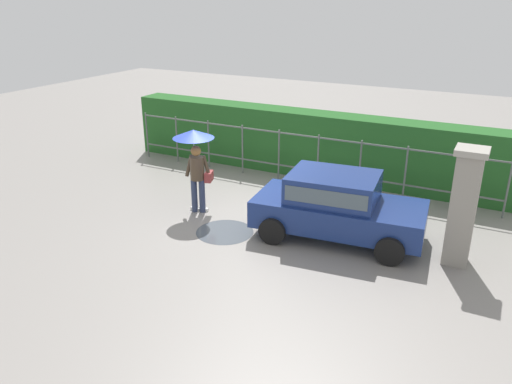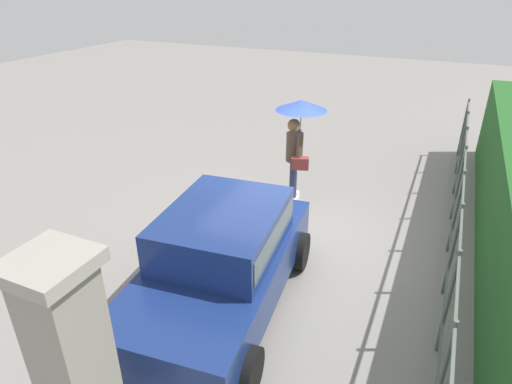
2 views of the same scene
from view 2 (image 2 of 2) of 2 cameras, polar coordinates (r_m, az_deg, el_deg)
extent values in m
plane|color=gray|center=(8.08, 4.24, -5.26)|extent=(40.00, 40.00, 0.00)
cube|color=navy|center=(6.12, -4.57, -10.35)|extent=(3.85, 2.01, 0.60)
cube|color=navy|center=(5.90, -4.22, -4.85)|extent=(2.04, 1.63, 0.60)
cube|color=#4C5B66|center=(5.89, -4.22, -4.69)|extent=(1.89, 1.63, 0.33)
cylinder|color=black|center=(5.22, -0.92, -22.48)|extent=(0.62, 0.24, 0.60)
cylinder|color=black|center=(5.83, -17.50, -17.57)|extent=(0.62, 0.24, 0.60)
cylinder|color=black|center=(7.05, 5.86, -7.67)|extent=(0.62, 0.24, 0.60)
cylinder|color=black|center=(7.51, -6.77, -5.38)|extent=(0.62, 0.24, 0.60)
cube|color=red|center=(7.39, 4.90, -1.99)|extent=(0.08, 0.21, 0.16)
cube|color=red|center=(7.68, -3.08, -0.76)|extent=(0.08, 0.21, 0.16)
cylinder|color=#2D3856|center=(9.18, 4.87, 1.87)|extent=(0.15, 0.15, 0.86)
cylinder|color=#2D3856|center=(9.00, 4.85, 1.34)|extent=(0.15, 0.15, 0.86)
cube|color=white|center=(9.35, 5.15, -0.32)|extent=(0.26, 0.10, 0.08)
cube|color=white|center=(9.17, 5.13, -0.88)|extent=(0.26, 0.10, 0.08)
cylinder|color=#473828|center=(8.82, 5.04, 5.86)|extent=(0.34, 0.34, 0.58)
sphere|color=#DBAD89|center=(8.68, 5.15, 8.52)|extent=(0.22, 0.22, 0.22)
sphere|color=olive|center=(8.67, 4.95, 8.65)|extent=(0.25, 0.25, 0.25)
cylinder|color=#473828|center=(9.01, 5.58, 6.50)|extent=(0.24, 0.16, 0.56)
cylinder|color=#473828|center=(8.60, 5.55, 5.50)|extent=(0.24, 0.16, 0.56)
cylinder|color=#B2B2B7|center=(8.78, 5.79, 8.12)|extent=(0.02, 0.02, 0.77)
cone|color=blue|center=(8.64, 5.94, 11.18)|extent=(1.01, 1.01, 0.20)
cube|color=maroon|center=(8.66, 5.74, 3.74)|extent=(0.26, 0.37, 0.24)
cube|color=gray|center=(4.30, -22.03, -21.93)|extent=(0.48, 0.48, 2.30)
cube|color=#9E998E|center=(3.54, -25.35, -8.51)|extent=(0.60, 0.60, 0.12)
cylinder|color=#59605B|center=(12.38, 25.34, 7.55)|extent=(0.05, 0.05, 1.50)
cylinder|color=#59605B|center=(11.23, 25.20, 5.80)|extent=(0.05, 0.05, 1.50)
cylinder|color=#59605B|center=(10.09, 25.02, 3.67)|extent=(0.05, 0.05, 1.50)
cylinder|color=#59605B|center=(8.97, 24.81, 0.99)|extent=(0.05, 0.05, 1.50)
cylinder|color=#59605B|center=(7.87, 24.53, -2.45)|extent=(0.05, 0.05, 1.50)
cylinder|color=#59605B|center=(6.81, 24.16, -6.97)|extent=(0.05, 0.05, 1.50)
cylinder|color=#59605B|center=(5.81, 23.65, -13.11)|extent=(0.05, 0.05, 1.50)
cylinder|color=#59605B|center=(4.90, 22.90, -21.66)|extent=(0.05, 0.05, 1.50)
cube|color=#59605B|center=(7.04, 25.36, 0.15)|extent=(10.88, 0.03, 0.04)
cube|color=#59605B|center=(7.48, 23.94, -6.52)|extent=(10.88, 0.03, 0.04)
cylinder|color=#4C545B|center=(8.57, -2.46, -3.20)|extent=(1.33, 1.33, 0.00)
camera|label=1|loc=(12.37, -64.40, 16.42)|focal=35.16mm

